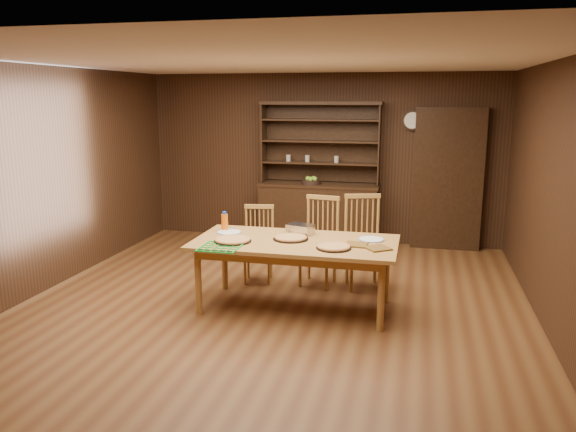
% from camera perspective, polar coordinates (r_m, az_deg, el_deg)
% --- Properties ---
extents(floor, '(6.00, 6.00, 0.00)m').
position_cam_1_polar(floor, '(6.24, -1.46, -9.04)').
color(floor, brown).
rests_on(floor, ground).
extents(room_shell, '(6.00, 6.00, 6.00)m').
position_cam_1_polar(room_shell, '(5.86, -1.54, 5.51)').
color(room_shell, white).
rests_on(room_shell, floor).
extents(china_hutch, '(1.84, 0.52, 2.17)m').
position_cam_1_polar(china_hutch, '(8.67, 3.15, 1.07)').
color(china_hutch, '#301E10').
rests_on(china_hutch, floor).
extents(doorway, '(1.00, 0.18, 2.10)m').
position_cam_1_polar(doorway, '(8.62, 15.92, 3.62)').
color(doorway, '#301E10').
rests_on(doorway, floor).
extents(wall_clock, '(0.30, 0.05, 0.30)m').
position_cam_1_polar(wall_clock, '(8.59, 12.52, 9.47)').
color(wall_clock, '#301E10').
rests_on(wall_clock, room_shell).
extents(dining_table, '(2.14, 1.07, 0.75)m').
position_cam_1_polar(dining_table, '(5.96, 0.73, -3.18)').
color(dining_table, '#A27638').
rests_on(dining_table, floor).
extents(chair_left, '(0.44, 0.42, 0.94)m').
position_cam_1_polar(chair_left, '(6.94, -2.99, -2.57)').
color(chair_left, '#A97A3A').
rests_on(chair_left, floor).
extents(chair_center, '(0.50, 0.48, 1.07)m').
position_cam_1_polar(chair_center, '(6.81, 3.27, -2.21)').
color(chair_center, '#A97A3A').
rests_on(chair_center, floor).
extents(chair_right, '(0.56, 0.54, 1.11)m').
position_cam_1_polar(chair_right, '(6.76, 7.63, -2.24)').
color(chair_right, '#A97A3A').
rests_on(chair_right, floor).
extents(pizza_left, '(0.40, 0.40, 0.04)m').
position_cam_1_polar(pizza_left, '(5.93, -5.66, -2.44)').
color(pizza_left, black).
rests_on(pizza_left, dining_table).
extents(pizza_right, '(0.35, 0.35, 0.04)m').
position_cam_1_polar(pizza_right, '(5.65, 4.67, -3.15)').
color(pizza_right, black).
rests_on(pizza_right, dining_table).
extents(pizza_center, '(0.38, 0.38, 0.04)m').
position_cam_1_polar(pizza_center, '(5.99, 0.28, -2.23)').
color(pizza_center, black).
rests_on(pizza_center, dining_table).
extents(cooling_rack, '(0.45, 0.45, 0.02)m').
position_cam_1_polar(cooling_rack, '(5.71, -6.91, -3.13)').
color(cooling_rack, green).
rests_on(cooling_rack, dining_table).
extents(plate_left, '(0.28, 0.28, 0.02)m').
position_cam_1_polar(plate_left, '(6.31, -6.00, -1.64)').
color(plate_left, white).
rests_on(plate_left, dining_table).
extents(plate_right, '(0.28, 0.28, 0.02)m').
position_cam_1_polar(plate_right, '(6.03, 8.44, -2.36)').
color(plate_right, white).
rests_on(plate_right, dining_table).
extents(foil_dish, '(0.32, 0.27, 0.11)m').
position_cam_1_polar(foil_dish, '(6.22, 1.27, -1.34)').
color(foil_dish, white).
rests_on(foil_dish, dining_table).
extents(juice_bottle, '(0.08, 0.08, 0.22)m').
position_cam_1_polar(juice_bottle, '(6.41, -6.46, -0.60)').
color(juice_bottle, '#D9590B').
rests_on(juice_bottle, dining_table).
extents(pot_holder_a, '(0.31, 0.31, 0.02)m').
position_cam_1_polar(pot_holder_a, '(5.69, 9.09, -3.25)').
color(pot_holder_a, '#9F1312').
rests_on(pot_holder_a, dining_table).
extents(pot_holder_b, '(0.24, 0.24, 0.02)m').
position_cam_1_polar(pot_holder_b, '(5.80, 6.93, -2.89)').
color(pot_holder_b, '#9F1312').
rests_on(pot_holder_b, dining_table).
extents(fruit_bowl, '(0.29, 0.29, 0.12)m').
position_cam_1_polar(fruit_bowl, '(8.56, 2.38, 3.56)').
color(fruit_bowl, black).
rests_on(fruit_bowl, china_hutch).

